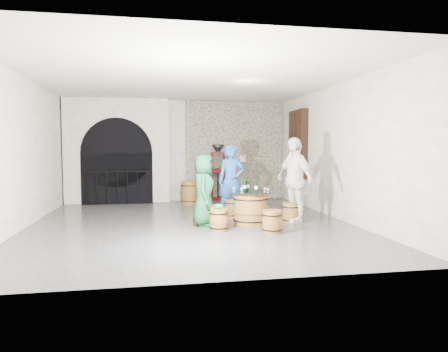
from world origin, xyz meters
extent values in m
plane|color=#2F3032|center=(0.00, 0.00, 0.00)|extent=(8.00, 8.00, 0.00)
plane|color=silver|center=(0.00, 4.00, 1.60)|extent=(8.00, 0.00, 8.00)
plane|color=silver|center=(0.00, -4.00, 1.60)|extent=(8.00, 0.00, 8.00)
plane|color=silver|center=(-3.50, 0.00, 1.60)|extent=(0.00, 8.00, 8.00)
plane|color=silver|center=(3.50, 0.00, 1.60)|extent=(0.00, 8.00, 8.00)
plane|color=beige|center=(0.00, 0.00, 3.20)|extent=(8.00, 8.00, 0.00)
cube|color=#A29981|center=(1.80, 3.94, 1.60)|extent=(3.20, 0.12, 3.18)
cube|color=silver|center=(-1.90, 3.75, 1.60)|extent=(3.10, 0.50, 3.18)
cube|color=black|center=(-1.90, 3.48, 0.78)|extent=(2.10, 0.03, 1.55)
cylinder|color=black|center=(-1.90, 3.48, 1.55)|extent=(2.10, 0.03, 2.10)
cylinder|color=black|center=(-1.90, 3.42, 0.98)|extent=(1.79, 0.04, 0.04)
cylinder|color=black|center=(-2.79, 3.42, 0.49)|extent=(0.02, 0.02, 0.98)
cylinder|color=black|center=(-2.50, 3.42, 0.49)|extent=(0.02, 0.02, 0.98)
cylinder|color=black|center=(-2.20, 3.42, 0.49)|extent=(0.02, 0.02, 0.98)
cylinder|color=black|center=(-1.90, 3.42, 0.49)|extent=(0.02, 0.02, 0.98)
cylinder|color=black|center=(-1.60, 3.42, 0.49)|extent=(0.02, 0.02, 0.98)
cylinder|color=black|center=(-1.31, 3.42, 0.49)|extent=(0.02, 0.02, 0.98)
cylinder|color=black|center=(-1.01, 3.42, 0.49)|extent=(0.02, 0.02, 0.98)
cube|color=black|center=(3.39, 2.40, 1.80)|extent=(0.20, 1.10, 2.00)
cube|color=black|center=(3.34, 2.40, 1.80)|extent=(0.06, 0.88, 1.76)
cube|color=black|center=(3.37, 2.40, 1.80)|extent=(0.22, 0.92, 0.06)
cube|color=black|center=(3.37, 2.11, 1.80)|extent=(0.22, 0.06, 1.80)
cube|color=black|center=(3.37, 2.40, 1.80)|extent=(0.22, 0.06, 1.80)
cube|color=black|center=(3.37, 2.69, 1.80)|extent=(0.22, 0.06, 1.80)
cylinder|color=brown|center=(1.29, -0.34, 0.34)|extent=(0.72, 0.72, 0.68)
cylinder|color=brown|center=(1.29, -0.34, 0.34)|extent=(0.77, 0.77, 0.15)
torus|color=black|center=(1.29, -0.34, 0.11)|extent=(0.78, 0.78, 0.02)
torus|color=black|center=(1.29, -0.34, 0.58)|extent=(0.78, 0.78, 0.02)
cylinder|color=brown|center=(1.29, -0.34, 0.69)|extent=(0.74, 0.74, 0.02)
cylinder|color=black|center=(1.29, -0.34, 0.72)|extent=(0.94, 0.94, 0.01)
cylinder|color=brown|center=(0.33, -0.31, 0.22)|extent=(0.36, 0.36, 0.43)
cylinder|color=brown|center=(0.33, -0.31, 0.22)|extent=(0.39, 0.39, 0.10)
torus|color=black|center=(0.33, -0.31, 0.07)|extent=(0.40, 0.40, 0.02)
torus|color=black|center=(0.33, -0.31, 0.36)|extent=(0.40, 0.40, 0.02)
cylinder|color=brown|center=(0.33, -0.31, 0.44)|extent=(0.37, 0.37, 0.02)
cylinder|color=brown|center=(1.07, 0.59, 0.22)|extent=(0.36, 0.36, 0.43)
cylinder|color=brown|center=(1.07, 0.59, 0.22)|extent=(0.39, 0.39, 0.10)
torus|color=black|center=(1.07, 0.59, 0.07)|extent=(0.40, 0.40, 0.02)
torus|color=black|center=(1.07, 0.59, 0.36)|extent=(0.40, 0.40, 0.02)
cylinder|color=brown|center=(1.07, 0.59, 0.44)|extent=(0.37, 0.37, 0.02)
cylinder|color=brown|center=(2.24, -0.29, 0.22)|extent=(0.36, 0.36, 0.43)
cylinder|color=brown|center=(2.24, -0.29, 0.22)|extent=(0.39, 0.39, 0.10)
torus|color=black|center=(2.24, -0.29, 0.07)|extent=(0.40, 0.40, 0.02)
torus|color=black|center=(2.24, -0.29, 0.36)|extent=(0.40, 0.40, 0.02)
cylinder|color=brown|center=(2.24, -0.29, 0.44)|extent=(0.37, 0.37, 0.02)
cylinder|color=brown|center=(1.51, -1.27, 0.22)|extent=(0.36, 0.36, 0.43)
cylinder|color=brown|center=(1.51, -1.27, 0.22)|extent=(0.39, 0.39, 0.10)
torus|color=black|center=(1.51, -1.27, 0.07)|extent=(0.40, 0.40, 0.02)
torus|color=black|center=(1.51, -1.27, 0.36)|extent=(0.40, 0.40, 0.02)
cylinder|color=brown|center=(1.51, -1.27, 0.44)|extent=(0.37, 0.37, 0.02)
cylinder|color=brown|center=(0.50, -0.88, 0.22)|extent=(0.36, 0.36, 0.43)
cylinder|color=brown|center=(0.50, -0.88, 0.22)|extent=(0.39, 0.39, 0.10)
torus|color=black|center=(0.50, -0.88, 0.07)|extent=(0.40, 0.40, 0.02)
torus|color=black|center=(0.50, -0.88, 0.36)|extent=(0.40, 0.40, 0.02)
cylinder|color=brown|center=(0.50, -0.88, 0.44)|extent=(0.37, 0.37, 0.02)
ellipsoid|color=#0B7D2E|center=(0.50, -0.88, 0.50)|extent=(0.20, 0.20, 0.11)
cylinder|color=#0B7D2E|center=(0.58, -0.91, 0.45)|extent=(0.13, 0.13, 0.01)
imported|color=#134528|center=(0.26, -0.31, 0.78)|extent=(0.63, 0.84, 1.56)
imported|color=#1B4797|center=(1.05, 0.66, 0.89)|extent=(0.67, 0.46, 1.77)
imported|color=white|center=(2.31, -0.28, 0.97)|extent=(0.82, 1.22, 1.93)
cylinder|color=black|center=(1.18, -0.25, 0.84)|extent=(0.07, 0.07, 0.22)
cylinder|color=white|center=(1.18, -0.25, 0.83)|extent=(0.08, 0.08, 0.06)
cone|color=black|center=(1.18, -0.25, 0.96)|extent=(0.07, 0.07, 0.05)
cylinder|color=black|center=(1.18, -0.25, 1.02)|extent=(0.03, 0.03, 0.07)
cylinder|color=black|center=(1.39, -0.45, 0.84)|extent=(0.07, 0.07, 0.22)
cylinder|color=white|center=(1.39, -0.45, 0.83)|extent=(0.08, 0.08, 0.06)
cone|color=black|center=(1.39, -0.45, 0.96)|extent=(0.07, 0.07, 0.05)
cylinder|color=black|center=(1.39, -0.45, 1.02)|extent=(0.03, 0.03, 0.07)
cylinder|color=black|center=(1.27, -0.14, 0.84)|extent=(0.07, 0.07, 0.22)
cylinder|color=white|center=(1.27, -0.14, 0.83)|extent=(0.08, 0.08, 0.06)
cone|color=black|center=(1.27, -0.14, 0.96)|extent=(0.07, 0.07, 0.05)
cylinder|color=black|center=(1.27, -0.14, 1.02)|extent=(0.03, 0.03, 0.07)
cylinder|color=brown|center=(0.23, 3.08, 0.34)|extent=(0.48, 0.48, 0.68)
cylinder|color=brown|center=(0.23, 3.08, 0.34)|extent=(0.52, 0.52, 0.15)
torus|color=black|center=(0.23, 3.08, 0.11)|extent=(0.53, 0.53, 0.02)
torus|color=black|center=(0.23, 3.08, 0.57)|extent=(0.53, 0.53, 0.02)
cylinder|color=brown|center=(0.23, 3.08, 0.69)|extent=(0.49, 0.49, 0.02)
cube|color=#460C0B|center=(1.20, 3.69, 0.05)|extent=(0.53, 0.45, 0.10)
cube|color=#460C0B|center=(1.20, 3.69, 0.97)|extent=(0.47, 0.33, 0.11)
cube|color=#460C0B|center=(1.20, 3.69, 1.54)|extent=(0.46, 0.16, 0.07)
cylinder|color=black|center=(1.20, 3.69, 0.57)|extent=(0.05, 0.05, 0.95)
cylinder|color=black|center=(1.20, 3.69, 1.76)|extent=(0.36, 0.36, 0.09)
cone|color=black|center=(1.20, 3.69, 1.65)|extent=(0.36, 0.36, 0.19)
cube|color=#460C0B|center=(1.01, 3.70, 0.81)|extent=(0.07, 0.07, 1.52)
cube|color=#460C0B|center=(1.39, 3.67, 0.81)|extent=(0.07, 0.07, 1.52)
cylinder|color=#460C0B|center=(1.48, 3.62, 1.19)|extent=(0.41, 0.07, 0.30)
cube|color=silver|center=(2.05, 3.86, 1.35)|extent=(0.18, 0.10, 0.22)
camera|label=1|loc=(-0.79, -8.86, 1.69)|focal=32.00mm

